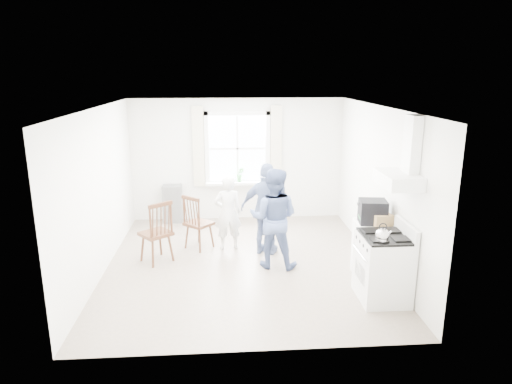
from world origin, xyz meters
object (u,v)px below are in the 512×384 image
at_px(windsor_chair_a, 159,226).
at_px(person_mid, 274,218).
at_px(low_cabinet, 372,250).
at_px(windsor_chair_b, 194,217).
at_px(person_right, 267,209).
at_px(gas_stove, 383,267).
at_px(stereo_stack, 373,212).
at_px(person_left, 228,213).

height_order(windsor_chair_a, person_mid, person_mid).
distance_m(low_cabinet, windsor_chair_b, 3.13).
bearing_deg(person_right, windsor_chair_b, 6.56).
bearing_deg(gas_stove, stereo_stack, 87.31).
height_order(person_left, person_mid, person_mid).
bearing_deg(low_cabinet, gas_stove, -95.68).
bearing_deg(gas_stove, person_right, 129.24).
xyz_separation_m(low_cabinet, windsor_chair_a, (-3.36, 0.77, 0.21)).
height_order(low_cabinet, windsor_chair_b, windsor_chair_b).
height_order(gas_stove, person_right, person_right).
bearing_deg(windsor_chair_b, person_mid, -31.39).
distance_m(gas_stove, person_left, 2.98).
bearing_deg(person_mid, windsor_chair_b, -15.93).
distance_m(stereo_stack, person_left, 2.60).
relative_size(gas_stove, windsor_chair_b, 1.10).
distance_m(person_mid, person_right, 0.56).
bearing_deg(stereo_stack, windsor_chair_b, 153.89).
distance_m(gas_stove, person_mid, 1.91).
bearing_deg(windsor_chair_b, low_cabinet, -25.53).
bearing_deg(low_cabinet, person_right, 144.54).
relative_size(low_cabinet, person_left, 0.66).
bearing_deg(windsor_chair_a, person_right, 9.82).
xyz_separation_m(stereo_stack, person_right, (-1.50, 1.11, -0.27)).
bearing_deg(windsor_chair_b, gas_stove, -36.66).
relative_size(low_cabinet, windsor_chair_b, 0.88).
xyz_separation_m(person_left, person_mid, (0.73, -0.82, 0.15)).
distance_m(windsor_chair_a, windsor_chair_b, 0.79).
bearing_deg(person_left, gas_stove, 128.37).
relative_size(low_cabinet, windsor_chair_a, 0.83).
xyz_separation_m(low_cabinet, person_right, (-1.53, 1.09, 0.36)).
xyz_separation_m(low_cabinet, person_mid, (-1.49, 0.53, 0.38)).
bearing_deg(windsor_chair_a, person_left, 26.64).
relative_size(low_cabinet, person_mid, 0.54).
relative_size(gas_stove, person_right, 0.69).
relative_size(gas_stove, low_cabinet, 1.24).
bearing_deg(stereo_stack, person_right, 143.45).
height_order(stereo_stack, person_mid, person_mid).
height_order(low_cabinet, windsor_chair_a, windsor_chair_a).
bearing_deg(gas_stove, person_left, 136.36).
bearing_deg(person_right, windsor_chair_a, 27.58).
bearing_deg(person_left, person_mid, 123.90).
xyz_separation_m(windsor_chair_a, person_left, (1.15, 0.57, 0.02)).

